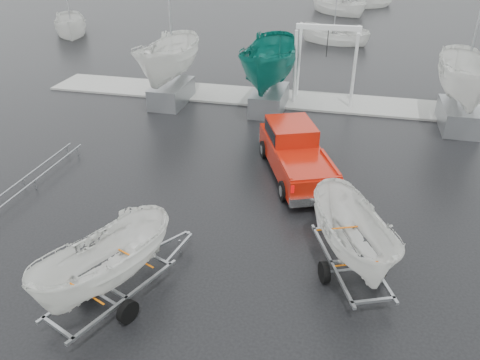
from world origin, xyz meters
TOP-DOWN VIEW (x-y plane):
  - ground_plane at (0.00, 0.00)m, footprint 120.00×120.00m
  - dock at (0.00, 13.00)m, footprint 30.00×3.00m
  - pickup_truck at (0.36, 4.61)m, footprint 3.78×5.73m
  - trailer_hitched at (2.72, -1.12)m, footprint 2.46×3.78m
  - trailer_parked at (-3.20, -3.76)m, footprint 2.43×3.78m
  - boat_hoist at (0.79, 13.00)m, footprint 3.30×2.18m
  - keelboat_0 at (-7.16, 11.00)m, footprint 2.41×3.20m
  - keelboat_1 at (-1.84, 11.20)m, footprint 2.55×3.20m
  - keelboat_2 at (7.36, 11.00)m, footprint 2.37×3.20m
  - mast_rack_0 at (-9.00, 1.00)m, footprint 0.56×6.50m
  - moored_boat_0 at (-22.06, 25.67)m, footprint 3.67×3.69m
  - moored_boat_1 at (-0.22, 41.70)m, footprint 4.23×4.22m
  - moored_boat_2 at (3.80, 46.94)m, footprint 3.06×3.06m
  - moored_boat_6 at (0.42, 27.44)m, footprint 2.73×2.68m

SIDE VIEW (x-z plane):
  - ground_plane at x=0.00m, z-range 0.00..0.00m
  - moored_boat_1 at x=-0.22m, z-range -5.96..5.96m
  - moored_boat_0 at x=-22.06m, z-range -5.76..5.77m
  - moored_boat_6 at x=0.42m, z-range -5.46..5.48m
  - moored_boat_2 at x=3.80m, z-range -5.41..5.43m
  - dock at x=0.00m, z-range -0.01..0.11m
  - mast_rack_0 at x=-9.00m, z-range 0.32..0.38m
  - pickup_truck at x=0.36m, z-range 0.04..1.85m
  - trailer_parked at x=-3.20m, z-range 0.21..4.89m
  - trailer_hitched at x=2.72m, z-range 0.21..5.00m
  - boat_hoist at x=0.79m, z-range 0.61..4.73m
  - keelboat_2 at x=7.36m, z-range -1.51..9.03m
  - keelboat_0 at x=-7.16m, z-range -1.47..9.11m
  - keelboat_1 at x=-1.84m, z-range 0.11..7.99m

